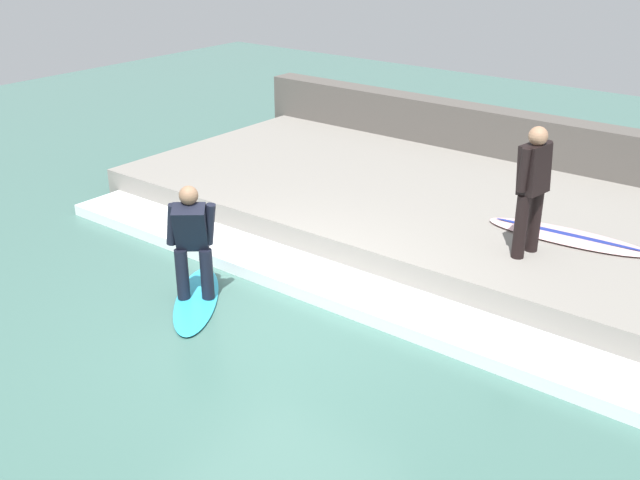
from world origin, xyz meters
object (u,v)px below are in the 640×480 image
(surfboard_riding, at_px, (197,300))
(surfer_waiting_near, at_px, (532,184))
(surfer_riding, at_px, (192,237))
(surfboard_waiting_near, at_px, (567,236))

(surfboard_riding, relative_size, surfer_waiting_near, 1.03)
(surfer_riding, relative_size, surfboard_waiting_near, 0.67)
(surfer_riding, distance_m, surfer_waiting_near, 4.03)
(surfer_waiting_near, xyz_separation_m, surfboard_waiting_near, (0.77, -0.24, -0.86))
(surfer_waiting_near, bearing_deg, surfer_riding, 133.32)
(surfer_riding, xyz_separation_m, surfer_waiting_near, (2.74, -2.91, 0.51))
(surfer_waiting_near, height_order, surfboard_waiting_near, surfer_waiting_near)
(surfboard_riding, xyz_separation_m, surfboard_waiting_near, (3.51, -3.15, 0.47))
(surfboard_riding, bearing_deg, surfboard_waiting_near, -41.87)
(surfboard_riding, distance_m, surfer_riding, 0.82)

